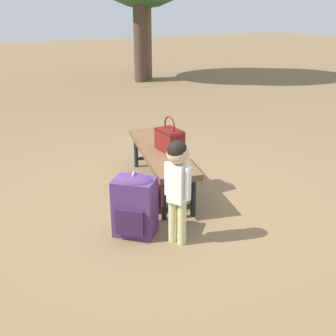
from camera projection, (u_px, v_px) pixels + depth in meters
ground_plane at (166, 202)px, 4.25m from camera, size 40.00×40.00×0.00m
park_bench at (161, 154)px, 4.43m from camera, size 1.65×0.80×0.45m
handbag at (170, 139)px, 4.31m from camera, size 0.32×0.19×0.37m
child_standing at (178, 177)px, 3.32m from camera, size 0.22×0.18×0.89m
backpack_large at (135, 203)px, 3.57m from camera, size 0.42×0.42×0.58m
backpack_small at (152, 194)px, 4.02m from camera, size 0.24×0.25×0.34m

